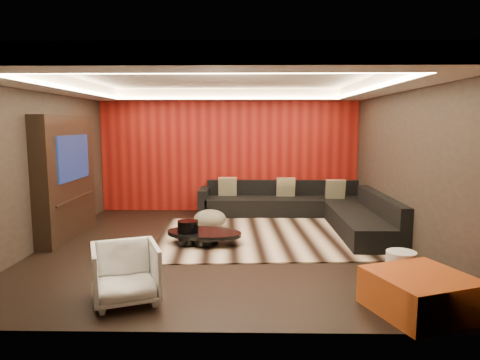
{
  "coord_description": "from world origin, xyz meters",
  "views": [
    {
      "loc": [
        0.43,
        -6.99,
        2.05
      ],
      "look_at": [
        0.3,
        0.6,
        1.05
      ],
      "focal_mm": 32.0,
      "sensor_mm": 36.0,
      "label": 1
    }
  ],
  "objects_px": {
    "coffee_table": "(204,238)",
    "armchair": "(126,273)",
    "orange_ottoman": "(420,293)",
    "white_side_table": "(401,269)",
    "drum_stool": "(188,233)",
    "sectional_sofa": "(309,209)"
  },
  "relations": [
    {
      "from": "coffee_table",
      "to": "orange_ottoman",
      "type": "relative_size",
      "value": 1.33
    },
    {
      "from": "orange_ottoman",
      "to": "sectional_sofa",
      "type": "distance_m",
      "value": 4.41
    },
    {
      "from": "coffee_table",
      "to": "sectional_sofa",
      "type": "relative_size",
      "value": 0.35
    },
    {
      "from": "white_side_table",
      "to": "drum_stool",
      "type": "bearing_deg",
      "value": 148.71
    },
    {
      "from": "white_side_table",
      "to": "armchair",
      "type": "height_order",
      "value": "armchair"
    },
    {
      "from": "drum_stool",
      "to": "sectional_sofa",
      "type": "xyz_separation_m",
      "value": [
        2.3,
        1.85,
        0.04
      ]
    },
    {
      "from": "drum_stool",
      "to": "orange_ottoman",
      "type": "bearing_deg",
      "value": -40.98
    },
    {
      "from": "orange_ottoman",
      "to": "armchair",
      "type": "height_order",
      "value": "armchair"
    },
    {
      "from": "orange_ottoman",
      "to": "sectional_sofa",
      "type": "relative_size",
      "value": 0.27
    },
    {
      "from": "drum_stool",
      "to": "orange_ottoman",
      "type": "xyz_separation_m",
      "value": [
        2.89,
        -2.51,
        -0.01
      ]
    },
    {
      "from": "white_side_table",
      "to": "orange_ottoman",
      "type": "xyz_separation_m",
      "value": [
        -0.04,
        -0.73,
        -0.02
      ]
    },
    {
      "from": "coffee_table",
      "to": "orange_ottoman",
      "type": "height_order",
      "value": "orange_ottoman"
    },
    {
      "from": "coffee_table",
      "to": "white_side_table",
      "type": "height_order",
      "value": "white_side_table"
    },
    {
      "from": "white_side_table",
      "to": "sectional_sofa",
      "type": "relative_size",
      "value": 0.13
    },
    {
      "from": "coffee_table",
      "to": "armchair",
      "type": "distance_m",
      "value": 2.44
    },
    {
      "from": "white_side_table",
      "to": "coffee_table",
      "type": "bearing_deg",
      "value": 145.47
    },
    {
      "from": "drum_stool",
      "to": "orange_ottoman",
      "type": "height_order",
      "value": "drum_stool"
    },
    {
      "from": "coffee_table",
      "to": "orange_ottoman",
      "type": "bearing_deg",
      "value": -44.33
    },
    {
      "from": "sectional_sofa",
      "to": "orange_ottoman",
      "type": "bearing_deg",
      "value": -82.27
    },
    {
      "from": "drum_stool",
      "to": "sectional_sofa",
      "type": "bearing_deg",
      "value": 38.82
    },
    {
      "from": "orange_ottoman",
      "to": "coffee_table",
      "type": "bearing_deg",
      "value": 135.67
    },
    {
      "from": "sectional_sofa",
      "to": "drum_stool",
      "type": "bearing_deg",
      "value": -141.18
    }
  ]
}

